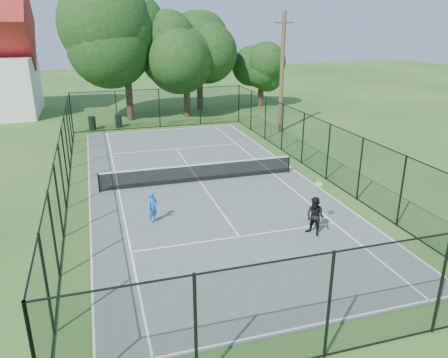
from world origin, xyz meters
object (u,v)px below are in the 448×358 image
object	(u,v)px
trash_bin_left	(92,123)
player_black	(315,216)
utility_pole	(282,73)
tennis_net	(200,172)
trash_bin_right	(118,121)
player_blue	(153,207)

from	to	relation	value
trash_bin_left	player_black	world-z (taller)	player_black
utility_pole	tennis_net	bearing A→B (deg)	-133.00
tennis_net	player_black	bearing A→B (deg)	-68.23
player_black	trash_bin_right	bearing A→B (deg)	105.80
trash_bin_right	player_blue	distance (m)	18.09
tennis_net	trash_bin_right	world-z (taller)	tennis_net
player_black	player_blue	bearing A→B (deg)	153.36
trash_bin_right	player_black	size ratio (longest dim) A/B	0.46
trash_bin_right	tennis_net	bearing A→B (deg)	-77.38
player_blue	player_black	size ratio (longest dim) A/B	0.63
trash_bin_left	player_blue	bearing A→B (deg)	-83.22
tennis_net	trash_bin_right	size ratio (longest dim) A/B	10.28
trash_bin_left	trash_bin_right	bearing A→B (deg)	7.12
trash_bin_left	trash_bin_right	size ratio (longest dim) A/B	1.04
tennis_net	player_blue	xyz separation A→B (m)	(-2.98, -4.16, 0.15)
player_blue	tennis_net	bearing A→B (deg)	54.42
tennis_net	utility_pole	xyz separation A→B (m)	(8.39, 9.00, 3.75)
tennis_net	trash_bin_left	xyz separation A→B (m)	(-5.10, 13.68, -0.07)
trash_bin_left	trash_bin_right	xyz separation A→B (m)	(1.98, 0.25, -0.02)
trash_bin_right	player_blue	xyz separation A→B (m)	(0.14, -18.09, 0.23)
tennis_net	player_blue	bearing A→B (deg)	-125.58
utility_pole	player_blue	distance (m)	17.76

